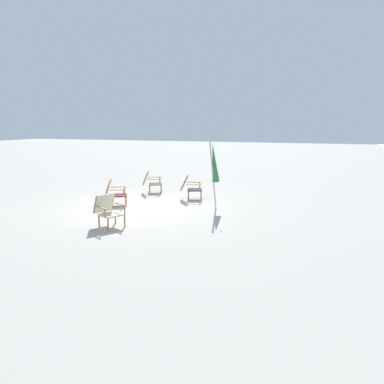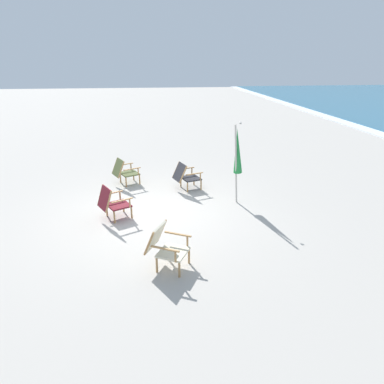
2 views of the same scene
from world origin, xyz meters
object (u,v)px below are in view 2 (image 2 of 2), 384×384
object	(u,v)px
beach_chair_back_right	(112,202)
beach_chair_mid_center	(124,171)
beach_chair_front_left	(186,175)
umbrella_furled_green	(237,152)
beach_chair_far_center	(165,245)

from	to	relation	value
beach_chair_back_right	beach_chair_mid_center	xyz separation A→B (m)	(-2.40, 0.13, -0.00)
beach_chair_front_left	umbrella_furled_green	size ratio (longest dim) A/B	0.41
beach_chair_front_left	beach_chair_far_center	xyz separation A→B (m)	(3.90, -0.77, 0.00)
beach_chair_mid_center	umbrella_furled_green	bearing A→B (deg)	58.59
beach_chair_front_left	beach_chair_far_center	distance (m)	3.97
beach_chair_back_right	umbrella_furled_green	bearing A→B (deg)	100.84
umbrella_furled_green	beach_chair_front_left	bearing A→B (deg)	-134.55
beach_chair_mid_center	beach_chair_far_center	bearing A→B (deg)	12.49
beach_chair_far_center	umbrella_furled_green	size ratio (longest dim) A/B	0.42
beach_chair_back_right	umbrella_furled_green	size ratio (longest dim) A/B	0.41
beach_chair_back_right	beach_chair_far_center	xyz separation A→B (m)	(2.14, 1.13, -0.00)
beach_chair_far_center	umbrella_furled_green	xyz separation A→B (m)	(-2.73, 1.96, 0.96)
beach_chair_back_right	beach_chair_far_center	bearing A→B (deg)	27.92
beach_chair_mid_center	beach_chair_front_left	bearing A→B (deg)	70.09
beach_chair_mid_center	umbrella_furled_green	size ratio (longest dim) A/B	0.42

